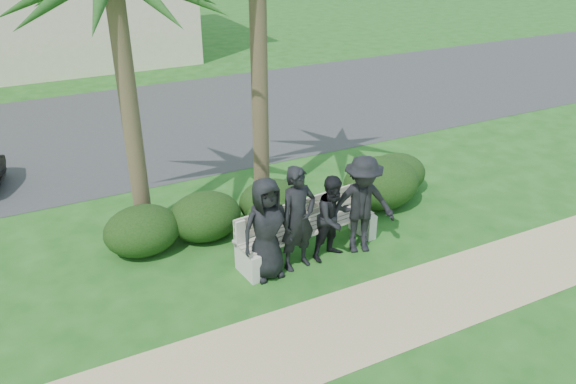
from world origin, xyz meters
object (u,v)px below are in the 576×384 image
man_c (334,218)px  man_b (298,219)px  park_bench (308,232)px  man_a (266,229)px  man_d (362,205)px

man_c → man_b: bearing=168.1°
park_bench → man_b: 0.69m
park_bench → man_b: man_b is taller
man_a → man_d: bearing=-3.8°
park_bench → man_b: bearing=-145.5°
man_a → man_b: man_b is taller
man_a → man_b: (0.57, 0.00, 0.04)m
park_bench → man_b: size_ratio=1.46×
man_a → man_c: 1.26m
man_b → man_a: bearing=171.2°
man_b → man_c: man_b is taller
park_bench → man_d: (0.86, -0.35, 0.49)m
park_bench → man_d: man_d is taller
man_a → man_d: size_ratio=0.97×
park_bench → man_b: (-0.35, -0.31, 0.50)m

